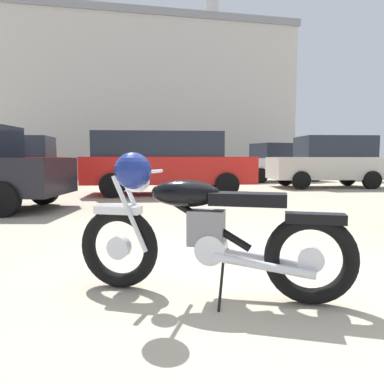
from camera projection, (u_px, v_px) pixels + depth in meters
The scene contains 7 objects.
ground_plane at pixel (245, 279), 3.04m from camera, with size 80.00×80.00×0.00m, color tan.
vintage_motorcycle at pixel (201, 231), 2.63m from camera, with size 1.96×0.93×1.07m.
red_hatchback_near at pixel (165, 161), 10.17m from camera, with size 4.84×2.28×1.74m.
white_estate_far at pixel (329, 161), 12.57m from camera, with size 4.05×2.14×1.78m.
silver_sedan_mid at pixel (11, 161), 12.45m from camera, with size 3.96×1.94×1.78m.
pale_sedan_back at pixel (277, 162), 15.94m from camera, with size 4.43×2.45×1.67m.
industrial_building at pixel (145, 99), 28.60m from camera, with size 22.57×9.12×25.05m.
Camera 1 is at (-0.94, -2.84, 1.02)m, focal length 33.54 mm.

